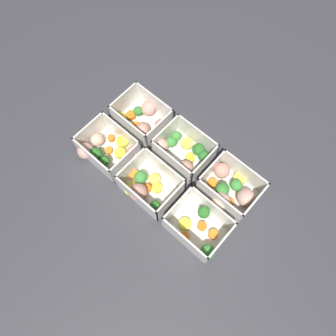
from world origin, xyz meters
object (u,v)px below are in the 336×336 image
object	(u,v)px
container_near_left	(230,189)
container_near_center	(183,151)
container_near_right	(144,118)
container_far_center	(146,187)
container_far_left	(199,228)
container_far_right	(106,149)

from	to	relation	value
container_near_left	container_near_center	size ratio (longest dim) A/B	0.99
container_near_left	container_near_right	world-z (taller)	same
container_near_center	container_far_center	xyz separation A→B (m)	(0.00, 0.15, 0.00)
container_near_center	container_near_right	size ratio (longest dim) A/B	0.97
container_near_left	container_near_right	xyz separation A→B (m)	(0.33, -0.01, -0.00)
container_far_left	container_far_right	distance (m)	0.34
container_far_center	container_far_right	bearing A→B (deg)	-1.86
container_near_right	container_far_center	world-z (taller)	same
container_near_left	container_far_right	bearing A→B (deg)	22.54
container_near_right	container_far_left	bearing A→B (deg)	156.76
container_far_left	container_far_center	distance (m)	0.18
container_far_left	container_far_right	xyz separation A→B (m)	(0.34, 0.00, -0.00)
container_far_left	container_far_center	xyz separation A→B (m)	(0.18, 0.01, -0.00)
container_far_left	container_far_center	bearing A→B (deg)	2.80
container_far_left	container_far_right	bearing A→B (deg)	0.58
container_near_right	container_far_right	size ratio (longest dim) A/B	1.01
container_near_center	container_far_right	distance (m)	0.22
container_near_right	container_far_center	bearing A→B (deg)	135.52
container_near_center	container_far_center	world-z (taller)	same
container_near_left	container_far_center	xyz separation A→B (m)	(0.17, 0.14, -0.00)
container_near_center	container_near_right	xyz separation A→B (m)	(0.16, -0.00, -0.00)
container_near_left	container_far_right	distance (m)	0.36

